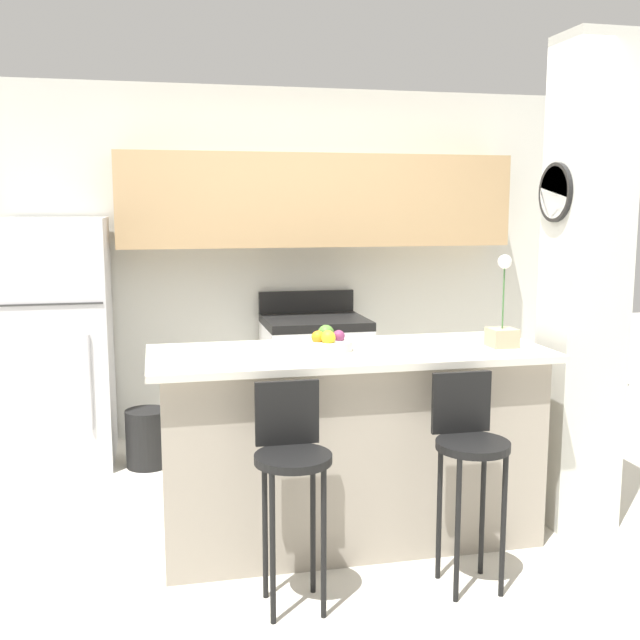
{
  "coord_description": "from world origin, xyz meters",
  "views": [
    {
      "loc": [
        -0.94,
        -3.54,
        1.7
      ],
      "look_at": [
        0.0,
        0.69,
        1.04
      ],
      "focal_mm": 42.0,
      "sensor_mm": 36.0,
      "label": 1
    }
  ],
  "objects_px": {
    "bar_stool_right": "(469,449)",
    "refrigerator": "(61,341)",
    "stove_range": "(315,379)",
    "trash_bin": "(147,438)",
    "bar_stool_left": "(292,462)",
    "fruit_bowl": "(327,342)",
    "orchid_vase": "(502,325)"
  },
  "relations": [
    {
      "from": "bar_stool_right",
      "to": "refrigerator",
      "type": "bearing_deg",
      "value": 132.34
    },
    {
      "from": "stove_range",
      "to": "refrigerator",
      "type": "bearing_deg",
      "value": -178.69
    },
    {
      "from": "refrigerator",
      "to": "trash_bin",
      "type": "xyz_separation_m",
      "value": [
        0.54,
        -0.25,
        -0.62
      ]
    },
    {
      "from": "bar_stool_right",
      "to": "bar_stool_left",
      "type": "bearing_deg",
      "value": 180.0
    },
    {
      "from": "stove_range",
      "to": "bar_stool_right",
      "type": "bearing_deg",
      "value": -83.97
    },
    {
      "from": "refrigerator",
      "to": "bar_stool_left",
      "type": "bearing_deg",
      "value": -61.67
    },
    {
      "from": "trash_bin",
      "to": "bar_stool_right",
      "type": "bearing_deg",
      "value": -53.28
    },
    {
      "from": "refrigerator",
      "to": "stove_range",
      "type": "relative_size",
      "value": 1.52
    },
    {
      "from": "stove_range",
      "to": "trash_bin",
      "type": "bearing_deg",
      "value": -166.38
    },
    {
      "from": "bar_stool_left",
      "to": "trash_bin",
      "type": "height_order",
      "value": "bar_stool_left"
    },
    {
      "from": "bar_stool_left",
      "to": "refrigerator",
      "type": "bearing_deg",
      "value": 118.33
    },
    {
      "from": "stove_range",
      "to": "bar_stool_right",
      "type": "xyz_separation_m",
      "value": [
        0.23,
        -2.19,
        0.17
      ]
    },
    {
      "from": "stove_range",
      "to": "bar_stool_right",
      "type": "relative_size",
      "value": 1.12
    },
    {
      "from": "refrigerator",
      "to": "stove_range",
      "type": "distance_m",
      "value": 1.76
    },
    {
      "from": "bar_stool_left",
      "to": "trash_bin",
      "type": "xyz_separation_m",
      "value": [
        -0.62,
        1.9,
        -0.44
      ]
    },
    {
      "from": "bar_stool_left",
      "to": "fruit_bowl",
      "type": "xyz_separation_m",
      "value": [
        0.29,
        0.59,
        0.4
      ]
    },
    {
      "from": "refrigerator",
      "to": "bar_stool_left",
      "type": "height_order",
      "value": "refrigerator"
    },
    {
      "from": "bar_stool_left",
      "to": "fruit_bowl",
      "type": "bearing_deg",
      "value": 63.69
    },
    {
      "from": "refrigerator",
      "to": "bar_stool_right",
      "type": "xyz_separation_m",
      "value": [
        1.96,
        -2.15,
        -0.18
      ]
    },
    {
      "from": "stove_range",
      "to": "trash_bin",
      "type": "height_order",
      "value": "stove_range"
    },
    {
      "from": "stove_range",
      "to": "orchid_vase",
      "type": "distance_m",
      "value": 1.92
    },
    {
      "from": "refrigerator",
      "to": "bar_stool_right",
      "type": "distance_m",
      "value": 2.91
    },
    {
      "from": "refrigerator",
      "to": "trash_bin",
      "type": "distance_m",
      "value": 0.86
    },
    {
      "from": "stove_range",
      "to": "trash_bin",
      "type": "xyz_separation_m",
      "value": [
        -1.19,
        -0.29,
        -0.27
      ]
    },
    {
      "from": "orchid_vase",
      "to": "fruit_bowl",
      "type": "distance_m",
      "value": 0.9
    },
    {
      "from": "fruit_bowl",
      "to": "bar_stool_left",
      "type": "bearing_deg",
      "value": -116.31
    },
    {
      "from": "stove_range",
      "to": "bar_stool_left",
      "type": "xyz_separation_m",
      "value": [
        -0.57,
        -2.19,
        0.17
      ]
    },
    {
      "from": "refrigerator",
      "to": "bar_stool_right",
      "type": "bearing_deg",
      "value": -47.66
    },
    {
      "from": "refrigerator",
      "to": "trash_bin",
      "type": "height_order",
      "value": "refrigerator"
    },
    {
      "from": "stove_range",
      "to": "trash_bin",
      "type": "relative_size",
      "value": 2.82
    },
    {
      "from": "trash_bin",
      "to": "refrigerator",
      "type": "bearing_deg",
      "value": 155.33
    },
    {
      "from": "bar_stool_right",
      "to": "fruit_bowl",
      "type": "xyz_separation_m",
      "value": [
        -0.51,
        0.59,
        0.4
      ]
    }
  ]
}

